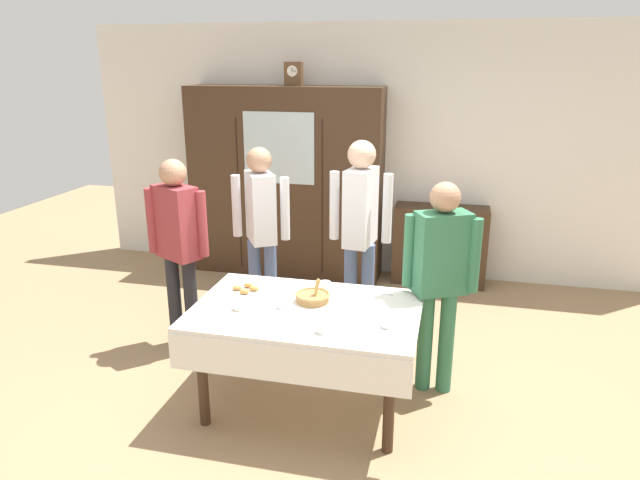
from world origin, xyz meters
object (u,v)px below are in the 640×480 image
(pastry_plate, at_px, (246,290))
(tea_cup_mid_right, at_px, (325,286))
(tea_cup_near_right, at_px, (283,305))
(spoon_far_right, at_px, (331,318))
(person_beside_shelf, at_px, (360,221))
(wall_cabinet, at_px, (286,183))
(book_stack, at_px, (442,203))
(tea_cup_near_left, at_px, (323,330))
(person_near_right_end, at_px, (440,269))
(person_behind_table_left, at_px, (178,237))
(person_behind_table_right, at_px, (261,221))
(spoon_mid_left, at_px, (388,295))
(bookshelf_low, at_px, (440,245))
(tea_cup_far_left, at_px, (388,325))
(mantel_clock, at_px, (294,74))
(tea_cup_mid_left, at_px, (240,307))
(dining_table, at_px, (305,325))
(bread_basket, at_px, (313,297))

(pastry_plate, bearing_deg, tea_cup_mid_right, 17.40)
(tea_cup_near_right, relative_size, spoon_far_right, 1.09)
(person_beside_shelf, bearing_deg, wall_cabinet, 127.05)
(wall_cabinet, height_order, book_stack, wall_cabinet)
(tea_cup_near_left, xyz_separation_m, person_beside_shelf, (-0.03, 1.48, 0.27))
(tea_cup_near_right, relative_size, person_near_right_end, 0.08)
(tea_cup_near_right, distance_m, person_behind_table_left, 1.30)
(book_stack, bearing_deg, person_near_right_end, -88.66)
(person_behind_table_left, bearing_deg, person_behind_table_right, 45.37)
(tea_cup_near_left, bearing_deg, spoon_far_right, 89.83)
(wall_cabinet, bearing_deg, spoon_mid_left, -57.65)
(spoon_far_right, height_order, person_beside_shelf, person_beside_shelf)
(bookshelf_low, height_order, spoon_mid_left, bookshelf_low)
(spoon_far_right, xyz_separation_m, person_behind_table_right, (-0.91, 1.28, 0.23))
(person_near_right_end, bearing_deg, tea_cup_far_left, -114.78)
(tea_cup_near_right, bearing_deg, person_behind_table_right, 114.86)
(mantel_clock, relative_size, pastry_plate, 0.86)
(spoon_mid_left, distance_m, person_near_right_end, 0.40)
(tea_cup_mid_left, distance_m, person_near_right_end, 1.39)
(mantel_clock, xyz_separation_m, tea_cup_mid_left, (0.38, -2.70, -1.40))
(tea_cup_mid_left, bearing_deg, person_behind_table_left, 136.32)
(person_near_right_end, bearing_deg, book_stack, 91.34)
(book_stack, bearing_deg, person_beside_shelf, -113.31)
(wall_cabinet, relative_size, bookshelf_low, 2.16)
(dining_table, xyz_separation_m, mantel_clock, (-0.79, 2.59, 1.54))
(tea_cup_mid_right, bearing_deg, pastry_plate, -162.60)
(person_behind_table_left, relative_size, person_near_right_end, 1.02)
(wall_cabinet, height_order, tea_cup_near_right, wall_cabinet)
(bookshelf_low, distance_m, tea_cup_far_left, 2.81)
(book_stack, xyz_separation_m, person_beside_shelf, (-0.63, -1.46, 0.17))
(tea_cup_mid_left, relative_size, spoon_mid_left, 1.09)
(spoon_far_right, relative_size, person_behind_table_right, 0.07)
(person_behind_table_left, bearing_deg, spoon_mid_left, -9.78)
(book_stack, relative_size, person_behind_table_left, 0.12)
(pastry_plate, height_order, person_beside_shelf, person_beside_shelf)
(tea_cup_mid_right, distance_m, person_behind_table_right, 1.15)
(person_behind_table_right, bearing_deg, tea_cup_near_left, -59.05)
(bread_basket, bearing_deg, wall_cabinet, 110.62)
(person_beside_shelf, height_order, person_behind_table_right, person_beside_shelf)
(bookshelf_low, bearing_deg, pastry_plate, -117.69)
(pastry_plate, relative_size, person_behind_table_left, 0.18)
(tea_cup_far_left, xyz_separation_m, person_behind_table_right, (-1.28, 1.35, 0.21))
(bookshelf_low, bearing_deg, wall_cabinet, -178.29)
(pastry_plate, bearing_deg, tea_cup_near_left, -36.50)
(dining_table, height_order, tea_cup_mid_left, tea_cup_mid_left)
(wall_cabinet, height_order, bookshelf_low, wall_cabinet)
(mantel_clock, xyz_separation_m, spoon_mid_left, (1.29, -2.21, -1.43))
(mantel_clock, relative_size, person_beside_shelf, 0.14)
(book_stack, xyz_separation_m, tea_cup_far_left, (-0.23, -2.78, -0.11))
(wall_cabinet, bearing_deg, bread_basket, -69.38)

